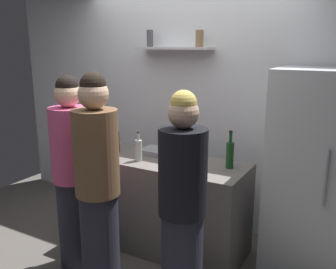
{
  "coord_description": "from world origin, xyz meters",
  "views": [
    {
      "loc": [
        1.74,
        -2.33,
        1.94
      ],
      "look_at": [
        0.12,
        0.53,
        1.13
      ],
      "focal_mm": 39.6,
      "sensor_mm": 36.0,
      "label": 1
    }
  ],
  "objects_px": {
    "wine_bottle_pale_glass": "(139,149)",
    "refrigerator": "(308,173)",
    "wine_bottle_dark_glass": "(115,150)",
    "person_brown_jacket": "(98,188)",
    "wine_bottle_green_glass": "(230,154)",
    "water_bottle_plastic": "(184,152)",
    "utensil_holder": "(194,164)",
    "person_pink_top": "(73,175)",
    "person_blonde": "(182,209)",
    "baking_pan": "(159,152)",
    "wine_bottle_amber_glass": "(116,141)"
  },
  "relations": [
    {
      "from": "water_bottle_plastic",
      "to": "wine_bottle_green_glass",
      "type": "bearing_deg",
      "value": 3.71
    },
    {
      "from": "wine_bottle_dark_glass",
      "to": "person_blonde",
      "type": "bearing_deg",
      "value": -26.9
    },
    {
      "from": "utensil_holder",
      "to": "water_bottle_plastic",
      "type": "relative_size",
      "value": 0.97
    },
    {
      "from": "baking_pan",
      "to": "utensil_holder",
      "type": "xyz_separation_m",
      "value": [
        0.5,
        -0.26,
        0.03
      ]
    },
    {
      "from": "wine_bottle_dark_glass",
      "to": "wine_bottle_green_glass",
      "type": "relative_size",
      "value": 0.89
    },
    {
      "from": "wine_bottle_amber_glass",
      "to": "person_blonde",
      "type": "bearing_deg",
      "value": -32.55
    },
    {
      "from": "refrigerator",
      "to": "person_brown_jacket",
      "type": "height_order",
      "value": "refrigerator"
    },
    {
      "from": "refrigerator",
      "to": "person_pink_top",
      "type": "bearing_deg",
      "value": -151.15
    },
    {
      "from": "refrigerator",
      "to": "water_bottle_plastic",
      "type": "xyz_separation_m",
      "value": [
        -1.05,
        -0.27,
        0.1
      ]
    },
    {
      "from": "wine_bottle_dark_glass",
      "to": "wine_bottle_pale_glass",
      "type": "distance_m",
      "value": 0.22
    },
    {
      "from": "utensil_holder",
      "to": "wine_bottle_pale_glass",
      "type": "xyz_separation_m",
      "value": [
        -0.56,
        -0.02,
        0.05
      ]
    },
    {
      "from": "wine_bottle_dark_glass",
      "to": "person_brown_jacket",
      "type": "bearing_deg",
      "value": -64.73
    },
    {
      "from": "water_bottle_plastic",
      "to": "wine_bottle_amber_glass",
      "type": "bearing_deg",
      "value": -175.64
    },
    {
      "from": "water_bottle_plastic",
      "to": "refrigerator",
      "type": "bearing_deg",
      "value": 14.15
    },
    {
      "from": "baking_pan",
      "to": "person_pink_top",
      "type": "height_order",
      "value": "person_pink_top"
    },
    {
      "from": "wine_bottle_dark_glass",
      "to": "wine_bottle_amber_glass",
      "type": "distance_m",
      "value": 0.3
    },
    {
      "from": "baking_pan",
      "to": "wine_bottle_amber_glass",
      "type": "xyz_separation_m",
      "value": [
        -0.42,
        -0.14,
        0.09
      ]
    },
    {
      "from": "baking_pan",
      "to": "utensil_holder",
      "type": "distance_m",
      "value": 0.57
    },
    {
      "from": "refrigerator",
      "to": "wine_bottle_pale_glass",
      "type": "height_order",
      "value": "refrigerator"
    },
    {
      "from": "person_blonde",
      "to": "wine_bottle_green_glass",
      "type": "bearing_deg",
      "value": -167.7
    },
    {
      "from": "refrigerator",
      "to": "person_pink_top",
      "type": "relative_size",
      "value": 1.03
    },
    {
      "from": "wine_bottle_green_glass",
      "to": "person_brown_jacket",
      "type": "xyz_separation_m",
      "value": [
        -0.72,
        -0.9,
        -0.14
      ]
    },
    {
      "from": "utensil_holder",
      "to": "person_pink_top",
      "type": "xyz_separation_m",
      "value": [
        -0.89,
        -0.53,
        -0.1
      ]
    },
    {
      "from": "baking_pan",
      "to": "person_blonde",
      "type": "bearing_deg",
      "value": -50.52
    },
    {
      "from": "wine_bottle_amber_glass",
      "to": "person_blonde",
      "type": "xyz_separation_m",
      "value": [
        1.13,
        -0.72,
        -0.18
      ]
    },
    {
      "from": "wine_bottle_dark_glass",
      "to": "person_pink_top",
      "type": "bearing_deg",
      "value": -109.51
    },
    {
      "from": "water_bottle_plastic",
      "to": "person_blonde",
      "type": "height_order",
      "value": "person_blonde"
    },
    {
      "from": "person_brown_jacket",
      "to": "refrigerator",
      "type": "bearing_deg",
      "value": -98.01
    },
    {
      "from": "refrigerator",
      "to": "person_blonde",
      "type": "xyz_separation_m",
      "value": [
        -0.67,
        -1.04,
        -0.06
      ]
    },
    {
      "from": "wine_bottle_amber_glass",
      "to": "water_bottle_plastic",
      "type": "bearing_deg",
      "value": 4.36
    },
    {
      "from": "wine_bottle_pale_glass",
      "to": "water_bottle_plastic",
      "type": "relative_size",
      "value": 1.37
    },
    {
      "from": "person_pink_top",
      "to": "person_blonde",
      "type": "bearing_deg",
      "value": -141.17
    },
    {
      "from": "refrigerator",
      "to": "person_blonde",
      "type": "relative_size",
      "value": 1.06
    },
    {
      "from": "wine_bottle_amber_glass",
      "to": "baking_pan",
      "type": "bearing_deg",
      "value": 18.34
    },
    {
      "from": "wine_bottle_dark_glass",
      "to": "water_bottle_plastic",
      "type": "xyz_separation_m",
      "value": [
        0.57,
        0.29,
        -0.02
      ]
    },
    {
      "from": "baking_pan",
      "to": "wine_bottle_green_glass",
      "type": "xyz_separation_m",
      "value": [
        0.75,
        -0.05,
        0.1
      ]
    },
    {
      "from": "wine_bottle_amber_glass",
      "to": "person_brown_jacket",
      "type": "distance_m",
      "value": 0.94
    },
    {
      "from": "wine_bottle_pale_glass",
      "to": "person_brown_jacket",
      "type": "relative_size",
      "value": 0.16
    },
    {
      "from": "utensil_holder",
      "to": "wine_bottle_dark_glass",
      "type": "relative_size",
      "value": 0.67
    },
    {
      "from": "wine_bottle_pale_glass",
      "to": "refrigerator",
      "type": "bearing_deg",
      "value": 17.66
    },
    {
      "from": "utensil_holder",
      "to": "wine_bottle_dark_glass",
      "type": "distance_m",
      "value": 0.76
    },
    {
      "from": "refrigerator",
      "to": "baking_pan",
      "type": "distance_m",
      "value": 1.39
    },
    {
      "from": "baking_pan",
      "to": "person_brown_jacket",
      "type": "distance_m",
      "value": 0.96
    },
    {
      "from": "wine_bottle_pale_glass",
      "to": "water_bottle_plastic",
      "type": "xyz_separation_m",
      "value": [
        0.38,
        0.19,
        -0.02
      ]
    },
    {
      "from": "baking_pan",
      "to": "person_blonde",
      "type": "distance_m",
      "value": 1.12
    },
    {
      "from": "water_bottle_plastic",
      "to": "person_brown_jacket",
      "type": "height_order",
      "value": "person_brown_jacket"
    },
    {
      "from": "water_bottle_plastic",
      "to": "baking_pan",
      "type": "bearing_deg",
      "value": 165.6
    },
    {
      "from": "water_bottle_plastic",
      "to": "person_brown_jacket",
      "type": "xyz_separation_m",
      "value": [
        -0.29,
        -0.88,
        -0.1
      ]
    },
    {
      "from": "refrigerator",
      "to": "person_brown_jacket",
      "type": "xyz_separation_m",
      "value": [
        -1.34,
        -1.14,
        -0.0
      ]
    },
    {
      "from": "wine_bottle_amber_glass",
      "to": "person_brown_jacket",
      "type": "height_order",
      "value": "person_brown_jacket"
    }
  ]
}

